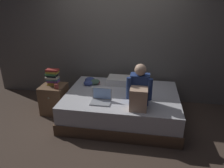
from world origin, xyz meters
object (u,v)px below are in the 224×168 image
Objects in this scene: person_sitting at (139,90)px; book_stack at (52,77)px; nightstand at (54,99)px; pillow at (122,81)px; clothes_pile at (92,81)px; mug at (57,86)px; bed at (122,106)px; laptop at (101,99)px.

book_stack is (-1.61, 0.43, -0.04)m from person_sitting.
nightstand is 0.98× the size of pillow.
pillow is at bearing 10.86° from clothes_pile.
person_sitting is 1.51m from mug.
bed is 1.23m from mug.
bed is at bearing 52.62° from laptop.
pillow is at bearing 19.59° from nightstand.
book_stack reaches higher than clothes_pile.
book_stack reaches higher than mug.
mug is at bearing -174.52° from bed.
clothes_pile is (-0.34, 0.72, -0.00)m from laptop.
book_stack reaches higher than nightstand.
person_sitting is at bearing -0.68° from laptop.
clothes_pile is at bearing -169.14° from pillow.
person_sitting reaches higher than book_stack.
pillow is 1.76× the size of clothes_pile.
nightstand is at bearing 137.31° from mug.
nightstand is 1.72× the size of clothes_pile.
nightstand is 1.35m from pillow.
pillow is 6.22× the size of mug.
book_stack is (-1.25, -0.41, 0.15)m from pillow.
clothes_pile reaches higher than nightstand.
bed is 1.30m from nightstand.
pillow is (1.24, 0.44, 0.28)m from nightstand.
bed is 0.57m from laptop.
bed is at bearing -82.79° from pillow.
book_stack is 0.23m from mug.
book_stack is at bearing 95.45° from nightstand.
pillow reaches higher than bed.
mug is at bearing -139.81° from clothes_pile.
nightstand is at bearing 166.16° from person_sitting.
laptop is 3.56× the size of mug.
clothes_pile is at bearing 24.16° from book_stack.
nightstand is at bearing -153.48° from clothes_pile.
laptop is (1.01, -0.39, 0.27)m from nightstand.
laptop is 0.57× the size of pillow.
bed is at bearing -1.75° from book_stack.
person_sitting is 7.28× the size of mug.
laptop reaches higher than pillow.
person_sitting is 2.12× the size of book_stack.
bed is 1.38m from book_stack.
clothes_pile is (0.66, 0.33, 0.27)m from nightstand.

